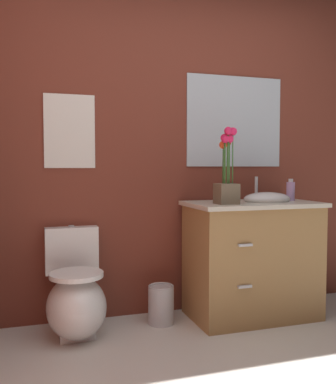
% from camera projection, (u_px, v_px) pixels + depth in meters
% --- Properties ---
extents(wall_back, '(4.38, 0.05, 2.50)m').
position_uv_depth(wall_back, '(193.00, 147.00, 3.33)').
color(wall_back, maroon).
rests_on(wall_back, ground_plane).
extents(toilet, '(0.38, 0.59, 0.69)m').
position_uv_depth(toilet, '(76.00, 298.00, 2.81)').
color(toilet, white).
rests_on(toilet, ground_plane).
extents(vanity_cabinet, '(0.94, 0.56, 1.02)m').
position_uv_depth(vanity_cabinet, '(252.00, 258.00, 3.17)').
color(vanity_cabinet, '#9E7242').
rests_on(vanity_cabinet, ground_plane).
extents(flower_vase, '(0.14, 0.14, 0.52)m').
position_uv_depth(flower_vase, '(227.00, 176.00, 2.96)').
color(flower_vase, brown).
rests_on(flower_vase, vanity_cabinet).
extents(soap_bottle, '(0.06, 0.06, 0.16)m').
position_uv_depth(soap_bottle, '(291.00, 191.00, 3.28)').
color(soap_bottle, '#B28CBF').
rests_on(soap_bottle, vanity_cabinet).
extents(trash_bin, '(0.18, 0.18, 0.27)m').
position_uv_depth(trash_bin, '(161.00, 304.00, 3.03)').
color(trash_bin, '#B7B7BC').
rests_on(trash_bin, ground_plane).
extents(wall_poster, '(0.35, 0.01, 0.51)m').
position_uv_depth(wall_poster, '(70.00, 131.00, 3.00)').
color(wall_poster, silver).
extents(wall_mirror, '(0.80, 0.01, 0.70)m').
position_uv_depth(wall_mirror, '(235.00, 122.00, 3.39)').
color(wall_mirror, '#B2BCC6').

